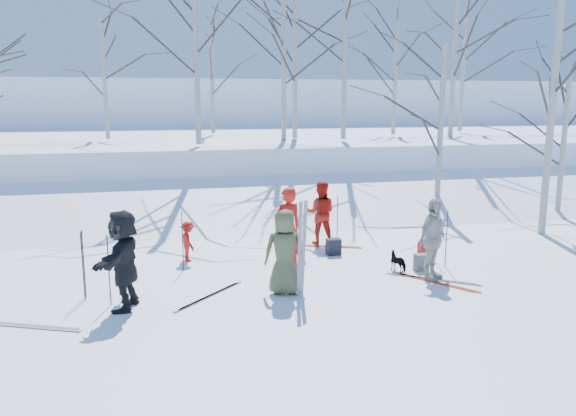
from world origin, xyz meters
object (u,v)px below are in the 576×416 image
object	(u,v)px
dog	(399,261)
backpack_grey	(421,262)
skier_cream_east	(433,239)
skier_grey_west	(123,260)
skier_red_seated	(188,241)
skier_red_north	(287,228)
skier_redor_behind	(321,213)
backpack_red	(425,251)
skier_olive_center	(285,252)
backpack_dark	(334,247)

from	to	relation	value
dog	backpack_grey	distance (m)	0.51
skier_cream_east	skier_grey_west	bearing A→B (deg)	146.65
skier_cream_east	backpack_grey	xyz separation A→B (m)	(0.08, 0.61, -0.68)
skier_red_seated	skier_cream_east	distance (m)	5.58
skier_red_north	skier_redor_behind	size ratio (longest dim) A/B	1.12
backpack_grey	backpack_red	bearing A→B (deg)	57.74
skier_olive_center	backpack_red	xyz separation A→B (m)	(3.82, 1.56, -0.63)
skier_olive_center	backpack_red	size ratio (longest dim) A/B	4.02
skier_olive_center	dog	size ratio (longest dim) A/B	3.22
skier_cream_east	skier_red_north	bearing A→B (deg)	115.83
skier_olive_center	skier_red_north	size ratio (longest dim) A/B	0.91
skier_red_north	backpack_red	bearing A→B (deg)	163.17
skier_olive_center	backpack_dark	size ratio (longest dim) A/B	4.22
skier_grey_west	backpack_grey	size ratio (longest dim) A/B	4.84
skier_cream_east	dog	xyz separation A→B (m)	(-0.42, 0.70, -0.65)
skier_cream_east	backpack_red	distance (m)	1.68
skier_cream_east	backpack_grey	world-z (taller)	skier_cream_east
skier_red_seated	skier_olive_center	bearing A→B (deg)	-162.05
skier_grey_west	dog	xyz separation A→B (m)	(5.82, 0.92, -0.70)
skier_red_seated	backpack_grey	distance (m)	5.40
skier_red_north	backpack_dark	size ratio (longest dim) A/B	4.64
skier_redor_behind	skier_grey_west	bearing A→B (deg)	57.78
skier_cream_east	skier_grey_west	distance (m)	6.24
skier_red_north	backpack_dark	bearing A→B (deg)	-164.69
skier_cream_east	backpack_grey	bearing A→B (deg)	47.06
dog	backpack_grey	size ratio (longest dim) A/B	1.38
skier_grey_west	backpack_dark	distance (m)	5.50
skier_grey_west	skier_olive_center	bearing A→B (deg)	107.73
skier_olive_center	backpack_dark	distance (m)	3.12
dog	backpack_red	size ratio (longest dim) A/B	1.25
backpack_dark	backpack_grey	bearing A→B (deg)	-48.86
skier_grey_west	skier_red_north	bearing A→B (deg)	132.87
skier_olive_center	skier_redor_behind	distance (m)	4.02
skier_olive_center	skier_cream_east	distance (m)	3.22
skier_redor_behind	dog	xyz separation A→B (m)	(0.99, -2.75, -0.61)
skier_olive_center	backpack_dark	xyz separation A→B (m)	(1.81, 2.46, -0.64)
skier_cream_east	dog	world-z (taller)	skier_cream_east
skier_grey_west	backpack_grey	xyz separation A→B (m)	(6.32, 0.83, -0.73)
skier_red_seated	backpack_dark	distance (m)	3.53
skier_red_north	backpack_red	xyz separation A→B (m)	(3.37, -0.10, -0.72)
skier_olive_center	skier_grey_west	bearing A→B (deg)	16.69
backpack_grey	skier_grey_west	bearing A→B (deg)	-172.49
skier_grey_west	backpack_grey	distance (m)	6.42
skier_redor_behind	backpack_dark	distance (m)	1.29
dog	skier_red_seated	bearing A→B (deg)	-45.26
skier_cream_east	skier_grey_west	world-z (taller)	skier_grey_west
skier_red_north	skier_red_seated	distance (m)	2.45
skier_olive_center	skier_red_north	distance (m)	1.72
backpack_grey	backpack_dark	size ratio (longest dim) A/B	0.95
skier_redor_behind	skier_cream_east	distance (m)	3.73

